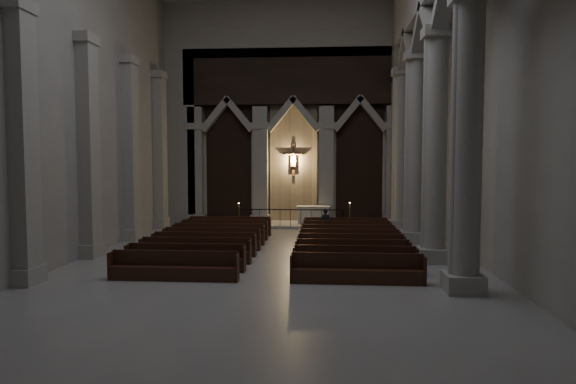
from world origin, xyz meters
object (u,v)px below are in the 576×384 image
object	(u,v)px
candle_stand_left	(239,222)
candle_stand_right	(350,223)
altar_rail	(290,216)
worshipper	(326,223)
pews	(278,246)
altar	(313,214)

from	to	relation	value
candle_stand_left	candle_stand_right	xyz separation A→B (m)	(5.58, -0.29, 0.02)
altar_rail	worshipper	distance (m)	3.01
altar_rail	candle_stand_right	world-z (taller)	candle_stand_right
pews	candle_stand_right	bearing A→B (deg)	64.38
candle_stand_right	candle_stand_left	bearing A→B (deg)	177.04
altar_rail	worshipper	size ratio (longest dim) A/B	4.11
altar_rail	candle_stand_right	distance (m)	3.02
altar	pews	distance (m)	8.15
altar	worshipper	xyz separation A→B (m)	(0.66, -3.86, 0.04)
altar	worshipper	size ratio (longest dim) A/B	1.36
candle_stand_right	pews	bearing A→B (deg)	-115.62
worshipper	altar	bearing A→B (deg)	114.10
candle_stand_right	pews	distance (m)	6.87
pews	altar	bearing A→B (deg)	82.06
altar_rail	candle_stand_left	size ratio (longest dim) A/B	3.97
altar	candle_stand_right	bearing A→B (deg)	-45.38
pews	worshipper	size ratio (longest dim) A/B	7.15
candle_stand_left	worshipper	xyz separation A→B (m)	(4.39, -2.28, 0.28)
pews	altar_rail	bearing A→B (deg)	90.00
pews	worshipper	xyz separation A→B (m)	(1.78, 4.20, 0.37)
candle_stand_right	altar	bearing A→B (deg)	134.62
worshipper	candle_stand_left	bearing A→B (deg)	167.00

